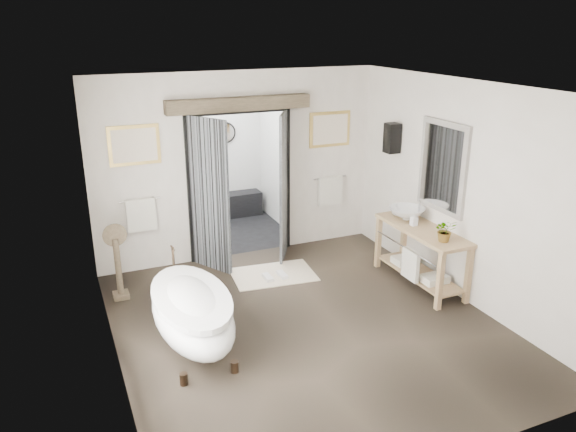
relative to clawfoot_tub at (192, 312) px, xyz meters
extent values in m
plane|color=#453A2D|center=(1.41, -0.09, -0.45)|extent=(5.00, 5.00, 0.00)
cube|color=silver|center=(1.41, -2.59, 1.00)|extent=(4.50, 0.02, 2.90)
cube|color=silver|center=(-0.84, -0.09, 1.00)|extent=(0.02, 5.00, 2.90)
cube|color=silver|center=(3.66, -0.09, 1.00)|extent=(0.02, 5.00, 2.90)
cube|color=silver|center=(-0.12, 2.41, 1.00)|extent=(1.45, 0.02, 2.90)
cube|color=silver|center=(2.93, 2.41, 1.00)|extent=(1.45, 0.02, 2.90)
cube|color=silver|center=(1.41, 2.41, 2.15)|extent=(1.60, 0.02, 0.60)
cube|color=silver|center=(1.41, -0.09, 2.45)|extent=(4.50, 5.00, 0.02)
cube|color=silver|center=(-0.79, -0.69, 0.90)|extent=(0.02, 2.20, 2.70)
cube|color=gray|center=(3.63, 0.34, 1.25)|extent=(0.05, 0.95, 1.25)
cube|color=silver|center=(3.60, 0.34, 1.25)|extent=(0.01, 0.80, 1.10)
cube|color=black|center=(3.54, 1.46, 1.45)|extent=(0.20, 0.20, 0.45)
sphere|color=#FFCC8C|center=(3.54, 1.46, 1.45)|extent=(0.10, 0.10, 0.10)
cube|color=black|center=(1.41, 3.41, -0.44)|extent=(2.20, 2.00, 0.01)
cube|color=silver|center=(1.41, 3.41, 2.05)|extent=(2.20, 2.00, 0.02)
cube|color=white|center=(1.41, 4.41, 0.80)|extent=(2.20, 0.02, 2.50)
cube|color=white|center=(0.31, 3.41, 0.80)|extent=(0.02, 2.00, 2.50)
cube|color=white|center=(2.51, 3.41, 0.80)|extent=(0.02, 2.00, 2.50)
cube|color=black|center=(1.41, 4.23, -0.22)|extent=(2.00, 0.35, 0.45)
cylinder|color=silver|center=(1.01, 4.38, 1.15)|extent=(0.40, 0.03, 0.40)
cylinder|color=silver|center=(1.81, 4.38, 1.15)|extent=(0.40, 0.03, 0.40)
cube|color=black|center=(0.61, 2.41, 0.70)|extent=(0.07, 0.10, 2.30)
cube|color=black|center=(2.21, 2.41, 0.70)|extent=(0.07, 0.10, 2.30)
cube|color=black|center=(1.41, 2.41, 1.85)|extent=(1.67, 0.10, 0.07)
cube|color=black|center=(0.81, 2.06, 0.70)|extent=(0.43, 0.71, 2.30)
cube|color=black|center=(2.01, 2.06, 0.70)|extent=(0.43, 0.71, 2.30)
cube|color=brown|center=(1.41, 2.31, 1.97)|extent=(2.20, 0.20, 0.20)
cube|color=tan|center=(-0.14, 2.39, 1.47)|extent=(0.72, 0.03, 0.57)
cube|color=beige|center=(-0.14, 2.37, 1.47)|extent=(0.62, 0.01, 0.47)
cube|color=tan|center=(2.96, 2.39, 1.47)|extent=(0.72, 0.03, 0.57)
cube|color=beige|center=(2.96, 2.37, 1.47)|extent=(0.62, 0.01, 0.47)
cylinder|color=silver|center=(-0.14, 2.35, 0.67)|extent=(0.60, 0.02, 0.02)
cube|color=white|center=(-0.14, 2.33, 0.45)|extent=(0.42, 0.08, 0.48)
cylinder|color=silver|center=(2.96, 2.35, 0.67)|extent=(0.60, 0.02, 0.02)
cube|color=white|center=(2.96, 2.33, 0.45)|extent=(0.42, 0.08, 0.48)
cylinder|color=#302319|center=(-0.28, -0.66, -0.38)|extent=(0.09, 0.09, 0.13)
cylinder|color=#302319|center=(0.28, -0.66, -0.38)|extent=(0.09, 0.09, 0.13)
cylinder|color=#302319|center=(-0.28, 0.66, -0.38)|extent=(0.09, 0.09, 0.13)
cylinder|color=#302319|center=(0.28, 0.66, -0.38)|extent=(0.09, 0.09, 0.13)
ellipsoid|color=white|center=(0.00, 0.00, -0.02)|extent=(0.84, 1.88, 0.60)
cylinder|color=#302319|center=(0.00, 0.86, 0.35)|extent=(0.03, 0.03, 0.24)
cube|color=tan|center=(3.15, -0.40, -0.02)|extent=(0.07, 0.07, 0.85)
cube|color=tan|center=(3.61, -0.40, -0.02)|extent=(0.07, 0.07, 0.85)
cube|color=tan|center=(3.15, 1.08, -0.02)|extent=(0.07, 0.07, 0.85)
cube|color=tan|center=(3.61, 1.08, -0.02)|extent=(0.07, 0.07, 0.85)
cube|color=tan|center=(3.38, 0.34, 0.38)|extent=(0.55, 1.60, 0.05)
cube|color=tan|center=(3.38, 0.34, -0.29)|extent=(0.45, 1.50, 0.03)
cylinder|color=silver|center=(3.11, 0.34, 0.15)|extent=(0.02, 1.40, 0.02)
cube|color=white|center=(3.11, 0.19, -0.05)|extent=(0.06, 0.34, 0.42)
cube|color=white|center=(3.38, -0.01, -0.22)|extent=(0.35, 0.25, 0.10)
cube|color=white|center=(3.38, 0.69, -0.22)|extent=(0.35, 0.25, 0.10)
cube|color=brown|center=(-0.61, 1.59, -0.41)|extent=(0.21, 0.21, 0.07)
cylinder|color=brown|center=(-0.61, 1.59, 0.02)|extent=(0.08, 0.08, 0.79)
cylinder|color=silver|center=(-0.61, 1.61, 0.46)|extent=(0.28, 0.02, 0.28)
cylinder|color=brown|center=(-0.61, 1.59, 0.46)|extent=(0.32, 0.01, 0.32)
cube|color=beige|center=(1.57, 1.43, -0.44)|extent=(1.27, 0.92, 0.01)
cube|color=silver|center=(1.44, 1.31, -0.41)|extent=(0.10, 0.25, 0.05)
cube|color=silver|center=(1.67, 1.31, -0.41)|extent=(0.10, 0.25, 0.05)
imported|color=white|center=(3.39, 0.74, 0.49)|extent=(0.52, 0.52, 0.18)
imported|color=gray|center=(3.34, -0.18, 0.55)|extent=(0.34, 0.32, 0.30)
imported|color=gray|center=(3.33, 0.48, 0.50)|extent=(0.09, 0.09, 0.19)
imported|color=gray|center=(3.36, 0.96, 0.49)|extent=(0.16, 0.16, 0.18)
camera|label=1|loc=(-1.24, -5.62, 3.13)|focal=35.00mm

